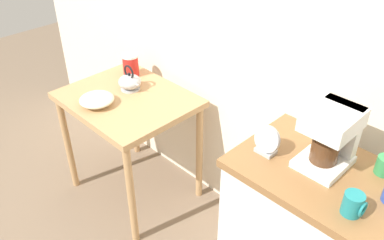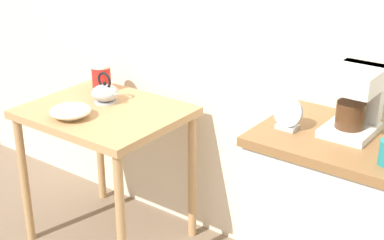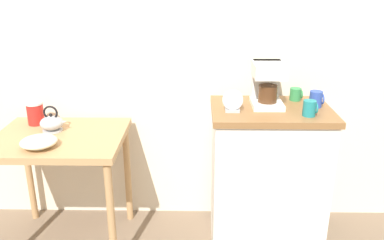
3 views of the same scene
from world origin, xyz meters
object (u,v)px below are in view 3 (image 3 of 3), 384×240
canister_enamel (35,113)px  table_clock (233,102)px  bowl_stoneware (39,142)px  mug_tall_green (296,94)px  mug_dark_teal (310,108)px  coffee_maker (267,82)px  mug_blue (316,99)px  teakettle (52,123)px

canister_enamel → table_clock: bearing=-10.1°
bowl_stoneware → mug_tall_green: mug_tall_green is taller
bowl_stoneware → canister_enamel: canister_enamel is taller
mug_tall_green → mug_dark_teal: bearing=-87.8°
coffee_maker → mug_blue: size_ratio=2.74×
mug_blue → table_clock: 0.51m
bowl_stoneware → teakettle: bearing=92.1°
mug_blue → table_clock: size_ratio=0.74×
teakettle → mug_tall_green: size_ratio=2.23×
teakettle → mug_tall_green: bearing=4.8°
bowl_stoneware → coffee_maker: 1.34m
teakettle → mug_blue: 1.59m
mug_dark_teal → mug_blue: (0.08, 0.16, 0.00)m
teakettle → mug_dark_teal: mug_dark_teal is taller
canister_enamel → mug_dark_teal: (1.65, -0.29, 0.14)m
teakettle → mug_blue: mug_blue is taller
mug_tall_green → mug_dark_teal: 0.29m
coffee_maker → mug_dark_teal: coffee_maker is taller
canister_enamel → mug_dark_teal: bearing=-9.8°
bowl_stoneware → canister_enamel: 0.40m
canister_enamel → mug_dark_teal: mug_dark_teal is taller
teakettle → table_clock: bearing=-5.3°
mug_dark_teal → teakettle: bearing=173.7°
mug_dark_teal → mug_tall_green: bearing=92.2°
bowl_stoneware → table_clock: size_ratio=1.56×
coffee_maker → mug_dark_teal: 0.30m
bowl_stoneware → canister_enamel: bearing=112.8°
bowl_stoneware → mug_blue: mug_blue is taller
mug_tall_green → table_clock: (-0.41, -0.22, 0.02)m
mug_blue → table_clock: table_clock is taller
teakettle → canister_enamel: bearing=140.5°
bowl_stoneware → coffee_maker: bearing=12.0°
coffee_maker → canister_enamel: bearing=176.2°
canister_enamel → mug_tall_green: mug_tall_green is taller
teakettle → mug_blue: size_ratio=1.80×
mug_tall_green → mug_blue: size_ratio=0.81×
bowl_stoneware → coffee_maker: size_ratio=0.77×
mug_tall_green → mug_blue: bearing=-55.2°
bowl_stoneware → mug_blue: bearing=8.9°
table_clock → coffee_maker: bearing=30.4°
mug_tall_green → mug_blue: (0.09, -0.13, 0.01)m
bowl_stoneware → coffee_maker: coffee_maker is taller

